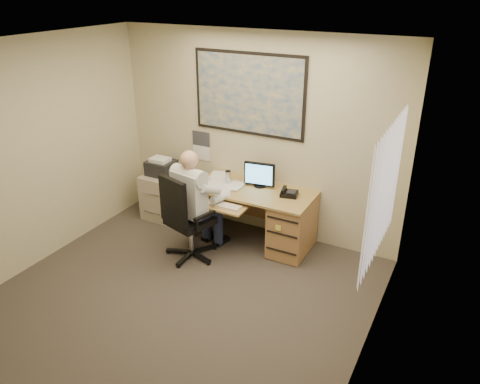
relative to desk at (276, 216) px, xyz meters
The scene contains 8 objects.
room_shell 2.16m from the desk, 104.19° to the right, with size 4.00×4.50×2.70m.
desk is the anchor object (origin of this frame).
world_map 1.61m from the desk, 150.37° to the left, with size 1.56×0.03×1.06m, color #1E4C93.
wall_calendar 1.52m from the desk, 165.69° to the left, with size 0.28×0.01×0.42m, color white.
window_blinds 2.16m from the desk, 36.38° to the right, with size 0.06×1.40×1.30m, color silver, non-canonical shape.
filing_cabinet 1.83m from the desk, behind, with size 0.48×0.57×0.92m.
office_chair 1.15m from the desk, 137.19° to the right, with size 0.84×0.84×1.14m.
person 1.13m from the desk, 140.85° to the right, with size 0.58×0.83×1.41m, color silver, non-canonical shape.
Camera 1 is at (2.57, -3.09, 3.26)m, focal length 35.00 mm.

